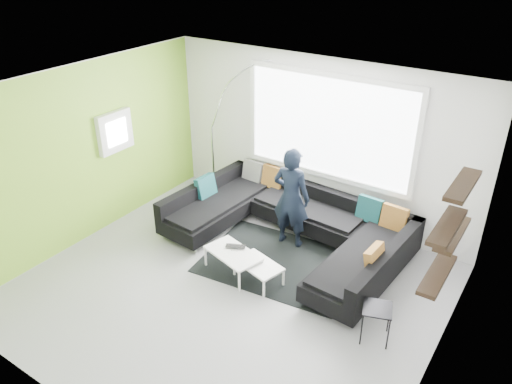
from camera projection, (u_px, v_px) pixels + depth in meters
ground at (229, 289)px, 7.03m from camera, size 5.50×5.50×0.00m
room_shell at (238, 169)px, 6.32m from camera, size 5.54×5.04×2.82m
sectional_sofa at (285, 228)px, 7.82m from camera, size 3.73×2.46×0.77m
rug at (279, 263)px, 7.59m from camera, size 2.43×1.89×0.01m
coffee_table at (246, 266)px, 7.22m from camera, size 1.20×0.89×0.35m
arc_lamp at (212, 127)px, 8.98m from camera, size 2.68×1.62×2.66m
side_table at (375, 323)px, 6.09m from camera, size 0.44×0.44×0.48m
person at (291, 198)px, 7.70m from camera, size 0.68×0.51×1.65m
laptop at (235, 248)px, 7.29m from camera, size 0.44×0.42×0.02m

